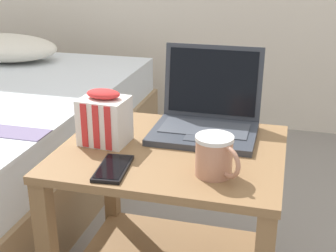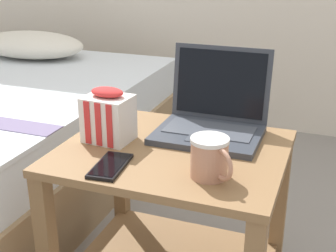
# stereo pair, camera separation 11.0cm
# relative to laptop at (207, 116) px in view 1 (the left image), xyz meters

# --- Properties ---
(bedside_table) EXTENTS (0.61, 0.51, 0.52)m
(bedside_table) POSITION_rel_laptop_xyz_m (-0.07, -0.15, -0.24)
(bedside_table) COLOR olive
(bedside_table) RESTS_ON ground_plane
(laptop) EXTENTS (0.30, 0.27, 0.24)m
(laptop) POSITION_rel_laptop_xyz_m (0.00, 0.00, 0.00)
(laptop) COLOR #333842
(laptop) RESTS_ON bedside_table
(mug_front_left) EXTENTS (0.12, 0.11, 0.10)m
(mug_front_left) POSITION_rel_laptop_xyz_m (0.07, -0.28, 0.01)
(mug_front_left) COLOR tan
(mug_front_left) RESTS_ON bedside_table
(snack_bag) EXTENTS (0.13, 0.11, 0.16)m
(snack_bag) POSITION_rel_laptop_xyz_m (-0.26, -0.16, 0.02)
(snack_bag) COLOR white
(snack_bag) RESTS_ON bedside_table
(cell_phone) EXTENTS (0.09, 0.16, 0.01)m
(cell_phone) POSITION_rel_laptop_xyz_m (-0.18, -0.32, -0.04)
(cell_phone) COLOR black
(cell_phone) RESTS_ON bedside_table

